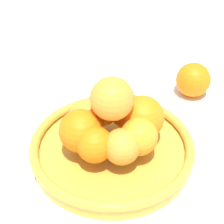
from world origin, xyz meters
TOP-DOWN VIEW (x-y plane):
  - ground_plane at (0.00, 0.00)m, footprint 4.00×4.00m
  - fruit_bowl at (0.00, 0.00)m, footprint 0.32×0.32m
  - orange_pile at (-0.00, 0.00)m, footprint 0.18×0.20m
  - stray_orange at (-0.19, 0.21)m, footprint 0.08×0.08m

SIDE VIEW (x-z plane):
  - ground_plane at x=0.00m, z-range 0.00..0.00m
  - fruit_bowl at x=0.00m, z-range 0.00..0.04m
  - stray_orange at x=-0.19m, z-range 0.00..0.08m
  - orange_pile at x=0.00m, z-range 0.02..0.15m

